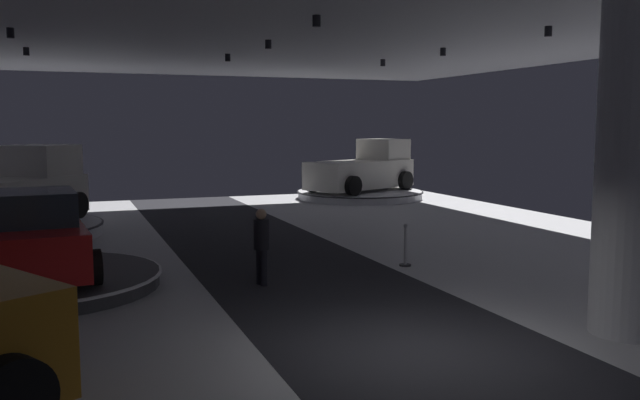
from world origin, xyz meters
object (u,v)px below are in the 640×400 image
(display_platform_deep_right, at_px, (360,194))
(display_platform_mid_left, at_px, (36,281))
(column_right, at_px, (636,160))
(visitor_walking_near, at_px, (261,242))
(display_platform_far_left, at_px, (3,230))
(pickup_truck_deep_right, at_px, (364,170))
(pickup_truck_far_left, at_px, (9,192))
(display_car_mid_left, at_px, (33,237))

(display_platform_deep_right, relative_size, display_platform_mid_left, 1.14)
(column_right, distance_m, visitor_walking_near, 7.14)
(display_platform_far_left, distance_m, visitor_walking_near, 10.10)
(pickup_truck_deep_right, bearing_deg, pickup_truck_far_left, -158.09)
(display_platform_far_left, height_order, visitor_walking_near, visitor_walking_near)
(pickup_truck_deep_right, relative_size, display_car_mid_left, 1.31)
(pickup_truck_deep_right, bearing_deg, column_right, -102.47)
(pickup_truck_far_left, xyz_separation_m, visitor_walking_near, (5.31, -8.69, -0.39))
(display_platform_deep_right, relative_size, pickup_truck_far_left, 1.04)
(display_platform_deep_right, bearing_deg, column_right, -101.74)
(visitor_walking_near, bearing_deg, pickup_truck_deep_right, 58.27)
(pickup_truck_far_left, bearing_deg, display_platform_far_left, -128.27)
(display_platform_mid_left, bearing_deg, pickup_truck_deep_right, 44.71)
(pickup_truck_far_left, bearing_deg, display_platform_mid_left, -82.71)
(column_right, xyz_separation_m, display_platform_mid_left, (-8.95, 6.43, -2.58))
(display_car_mid_left, bearing_deg, visitor_walking_near, -15.82)
(display_platform_mid_left, xyz_separation_m, visitor_walking_near, (4.36, -1.27, 0.74))
(pickup_truck_far_left, bearing_deg, display_platform_deep_right, 21.82)
(display_platform_far_left, height_order, pickup_truck_far_left, pickup_truck_far_left)
(display_platform_deep_right, xyz_separation_m, display_platform_far_left, (-14.13, -5.83, 0.01))
(display_car_mid_left, bearing_deg, display_platform_far_left, 99.08)
(display_car_mid_left, bearing_deg, column_right, -35.57)
(pickup_truck_far_left, xyz_separation_m, display_platform_mid_left, (0.95, -7.42, -1.13))
(display_platform_far_left, relative_size, display_platform_mid_left, 1.14)
(display_car_mid_left, distance_m, visitor_walking_near, 4.54)
(display_platform_mid_left, relative_size, visitor_walking_near, 3.13)
(pickup_truck_deep_right, height_order, visitor_walking_near, pickup_truck_deep_right)
(pickup_truck_deep_right, height_order, display_platform_far_left, pickup_truck_deep_right)
(column_right, distance_m, pickup_truck_deep_right, 20.09)
(pickup_truck_far_left, bearing_deg, pickup_truck_deep_right, 21.91)
(display_platform_far_left, relative_size, visitor_walking_near, 3.57)
(column_right, xyz_separation_m, display_car_mid_left, (-8.94, 6.40, -1.68))
(display_platform_deep_right, distance_m, visitor_walking_near, 16.68)
(display_platform_far_left, height_order, display_car_mid_left, display_car_mid_left)
(display_platform_deep_right, height_order, display_platform_mid_left, display_platform_deep_right)
(pickup_truck_far_left, height_order, display_car_mid_left, pickup_truck_far_left)
(visitor_walking_near, bearing_deg, display_platform_deep_right, 58.85)
(pickup_truck_deep_right, height_order, pickup_truck_far_left, pickup_truck_far_left)
(display_platform_mid_left, distance_m, display_car_mid_left, 0.90)
(pickup_truck_deep_right, xyz_separation_m, display_car_mid_left, (-13.27, -13.17, -0.21))
(display_platform_far_left, bearing_deg, display_car_mid_left, -80.92)
(display_car_mid_left, height_order, visitor_walking_near, display_car_mid_left)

